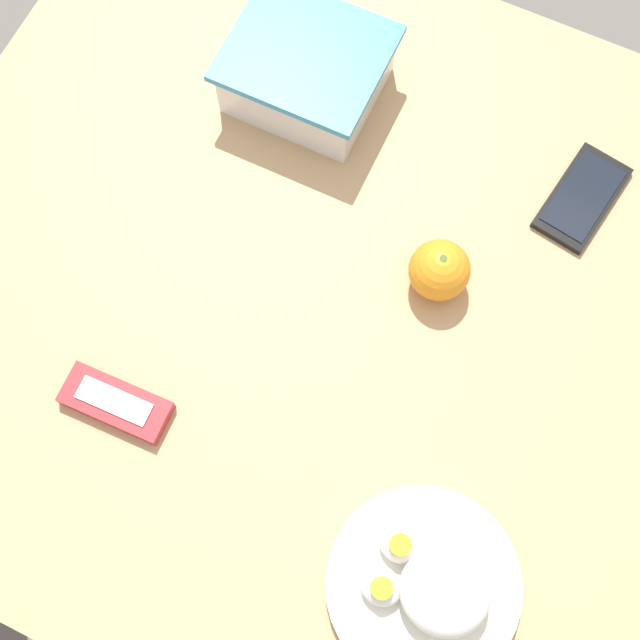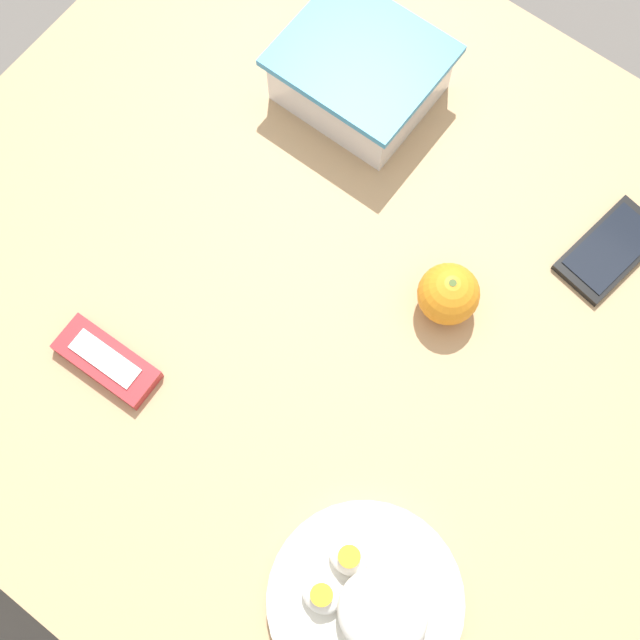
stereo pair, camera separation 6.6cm
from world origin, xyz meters
TOP-DOWN VIEW (x-y plane):
  - ground_plane at (0.00, 0.00)m, footprint 10.00×10.00m
  - table at (0.00, 0.00)m, footprint 1.05×0.96m
  - food_container at (-0.14, 0.24)m, footprint 0.19×0.17m
  - orange_fruit at (0.11, 0.07)m, footprint 0.07×0.07m
  - rice_plate at (0.24, -0.25)m, footprint 0.21×0.21m
  - candy_bar at (-0.16, -0.22)m, footprint 0.12×0.05m
  - cell_phone at (0.23, 0.25)m, footprint 0.09×0.14m

SIDE VIEW (x-z plane):
  - ground_plane at x=0.00m, z-range 0.00..0.00m
  - table at x=0.00m, z-range 0.27..1.02m
  - cell_phone at x=0.23m, z-range 0.75..0.76m
  - candy_bar at x=-0.16m, z-range 0.75..0.77m
  - rice_plate at x=0.24m, z-range 0.74..0.81m
  - orange_fruit at x=0.11m, z-range 0.75..0.82m
  - food_container at x=-0.14m, z-range 0.75..0.83m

